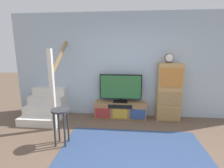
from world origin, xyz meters
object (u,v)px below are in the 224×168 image
(media_console, at_px, (120,110))
(bar_stool_near, at_px, (61,118))
(television, at_px, (121,88))
(desk_clock, at_px, (169,58))
(side_cabinet, at_px, (169,92))

(media_console, bearing_deg, bar_stool_near, -127.09)
(television, distance_m, desk_clock, 1.39)
(desk_clock, distance_m, bar_stool_near, 2.80)
(television, height_order, bar_stool_near, television)
(side_cabinet, distance_m, bar_stool_near, 2.65)
(media_console, xyz_separation_m, side_cabinet, (1.21, 0.01, 0.51))
(television, relative_size, side_cabinet, 0.74)
(television, relative_size, desk_clock, 4.56)
(bar_stool_near, bearing_deg, desk_clock, 31.95)
(television, height_order, desk_clock, desk_clock)
(desk_clock, bearing_deg, television, 178.59)
(media_console, distance_m, side_cabinet, 1.31)
(media_console, distance_m, bar_stool_near, 1.76)
(bar_stool_near, bearing_deg, side_cabinet, 31.65)
(media_console, height_order, desk_clock, desk_clock)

